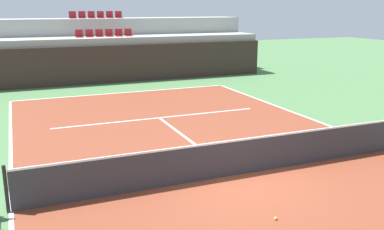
{
  "coord_description": "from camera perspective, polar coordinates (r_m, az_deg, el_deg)",
  "views": [
    {
      "loc": [
        -5.07,
        -9.22,
        4.29
      ],
      "look_at": [
        -0.42,
        2.0,
        1.2
      ],
      "focal_mm": 40.01,
      "sensor_mm": 36.0,
      "label": 1
    }
  ],
  "objects": [
    {
      "name": "ground_plane",
      "position": [
        11.37,
        5.87,
        -7.98
      ],
      "size": [
        80.0,
        80.0,
        0.0
      ],
      "primitive_type": "plane",
      "color": "#477042"
    },
    {
      "name": "court_surface",
      "position": [
        11.36,
        5.87,
        -7.96
      ],
      "size": [
        11.0,
        24.0,
        0.01
      ],
      "primitive_type": "cube",
      "color": "brown",
      "rests_on": "ground_plane"
    },
    {
      "name": "baseline_far",
      "position": [
        22.19,
        -8.9,
        2.98
      ],
      "size": [
        11.0,
        0.1,
        0.0
      ],
      "primitive_type": "cube",
      "color": "white",
      "rests_on": "court_surface"
    },
    {
      "name": "sideline_left",
      "position": [
        10.17,
        -22.95,
        -11.81
      ],
      "size": [
        0.1,
        24.0,
        0.0
      ],
      "primitive_type": "cube",
      "color": "white",
      "rests_on": "court_surface"
    },
    {
      "name": "service_line_far",
      "position": [
        16.97,
        -4.39,
        -0.37
      ],
      "size": [
        8.26,
        0.1,
        0.0
      ],
      "primitive_type": "cube",
      "color": "white",
      "rests_on": "court_surface"
    },
    {
      "name": "centre_service_line",
      "position": [
        14.08,
        -0.3,
        -3.42
      ],
      "size": [
        0.1,
        6.4,
        0.0
      ],
      "primitive_type": "cube",
      "color": "white",
      "rests_on": "court_surface"
    },
    {
      "name": "back_wall",
      "position": [
        25.11,
        -10.76,
        6.66
      ],
      "size": [
        19.22,
        0.3,
        2.15
      ],
      "primitive_type": "cube",
      "color": "#33231E",
      "rests_on": "ground_plane"
    },
    {
      "name": "stands_tier_lower",
      "position": [
        26.4,
        -11.39,
        7.43
      ],
      "size": [
        19.22,
        2.4,
        2.55
      ],
      "primitive_type": "cube",
      "color": "#9E9E99",
      "rests_on": "ground_plane"
    },
    {
      "name": "stands_tier_upper",
      "position": [
        28.69,
        -12.41,
        8.92
      ],
      "size": [
        19.22,
        2.4,
        3.56
      ],
      "primitive_type": "cube",
      "color": "#9E9E99",
      "rests_on": "ground_plane"
    },
    {
      "name": "seating_row_lower",
      "position": [
        26.37,
        -11.59,
        10.47
      ],
      "size": [
        3.36,
        0.44,
        0.44
      ],
      "color": "maroon",
      "rests_on": "stands_tier_lower"
    },
    {
      "name": "seating_row_upper",
      "position": [
        28.68,
        -12.65,
        12.73
      ],
      "size": [
        3.36,
        0.44,
        0.44
      ],
      "color": "maroon",
      "rests_on": "stands_tier_upper"
    },
    {
      "name": "tennis_net",
      "position": [
        11.18,
        5.93,
        -5.57
      ],
      "size": [
        11.08,
        0.08,
        1.07
      ],
      "color": "black",
      "rests_on": "court_surface"
    },
    {
      "name": "tennis_ball_1",
      "position": [
        9.25,
        11.08,
        -13.36
      ],
      "size": [
        0.07,
        0.07,
        0.07
      ],
      "primitive_type": "sphere",
      "color": "#CCE033",
      "rests_on": "court_surface"
    }
  ]
}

